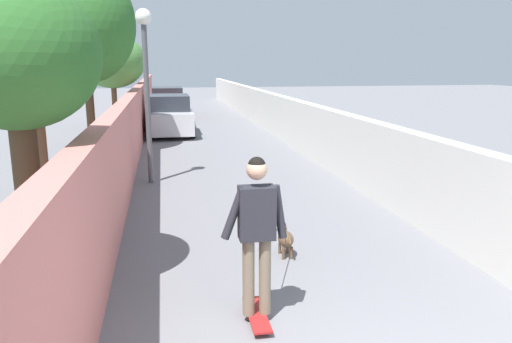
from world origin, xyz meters
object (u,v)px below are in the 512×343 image
object	(u,v)px
tree_left_far	(112,61)
car_near	(170,116)
lamp_post	(146,65)
dog	(285,238)
skateboard	(257,315)
car_far	(168,103)
tree_left_near	(84,24)
tree_left_distant	(15,59)
tree_left_mid	(33,70)
person_skateboarder	(257,224)

from	to	relation	value
tree_left_far	car_near	distance (m)	3.91
lamp_post	dog	xyz separation A→B (m)	(-4.94, -2.02, -2.45)
skateboard	car_far	size ratio (longest dim) A/B	0.18
tree_left_near	tree_left_far	bearing A→B (deg)	-1.83
tree_left_distant	tree_left_far	bearing A→B (deg)	1.58
car_near	lamp_post	bearing A→B (deg)	175.75
tree_left_far	skateboard	bearing A→B (deg)	-170.24
lamp_post	car_far	bearing A→B (deg)	-2.39
tree_left_near	car_far	distance (m)	10.75
tree_left_mid	tree_left_distant	distance (m)	4.59
skateboard	person_skateboarder	bearing A→B (deg)	-153.43
tree_left_near	car_near	distance (m)	5.44
tree_left_mid	person_skateboarder	distance (m)	6.74
dog	car_far	bearing A→B (deg)	4.19
tree_left_near	car_far	size ratio (longest dim) A/B	1.30
car_near	tree_left_distant	bearing A→B (deg)	172.32
tree_left_far	lamp_post	world-z (taller)	tree_left_far
skateboard	lamp_post	bearing A→B (deg)	10.68
car_near	car_far	size ratio (longest dim) A/B	0.90
lamp_post	tree_left_near	bearing A→B (deg)	22.96
tree_left_near	dog	bearing A→B (deg)	-157.45
tree_left_near	lamp_post	distance (m)	4.95
tree_left_far	tree_left_distant	xyz separation A→B (m)	(-16.00, -0.44, -0.04)
tree_left_mid	tree_left_distant	bearing A→B (deg)	-168.83
person_skateboarder	car_near	distance (m)	14.79
person_skateboarder	car_near	size ratio (longest dim) A/B	0.45
lamp_post	car_near	bearing A→B (deg)	-4.25
car_near	person_skateboarder	bearing A→B (deg)	-177.44
tree_left_mid	tree_left_distant	world-z (taller)	tree_left_distant
tree_left_far	car_far	world-z (taller)	tree_left_far
tree_left_far	car_far	xyz separation A→B (m)	(3.97, -2.28, -2.13)
car_far	lamp_post	bearing A→B (deg)	177.61
lamp_post	person_skateboarder	world-z (taller)	lamp_post
car_near	skateboard	bearing A→B (deg)	-177.44
tree_left_mid	tree_left_distant	xyz separation A→B (m)	(-4.50, -0.89, 0.17)
tree_left_mid	tree_left_far	world-z (taller)	tree_left_far
lamp_post	dog	bearing A→B (deg)	-157.81
skateboard	car_near	world-z (taller)	car_near
tree_left_far	tree_left_distant	distance (m)	16.01
lamp_post	car_far	world-z (taller)	lamp_post
tree_left_near	dog	xyz separation A→B (m)	(-9.37, -3.89, -3.62)
tree_left_mid	car_far	bearing A→B (deg)	-10.01
tree_left_distant	car_far	distance (m)	20.16
dog	car_far	xyz separation A→B (m)	(19.34, 1.42, 0.44)
dog	person_skateboarder	bearing A→B (deg)	156.64
tree_left_distant	skateboard	bearing A→B (deg)	-114.05
tree_left_far	tree_left_distant	size ratio (longest dim) A/B	1.08
tree_left_mid	skateboard	xyz separation A→B (m)	(-5.62, -3.39, -2.57)
person_skateboarder	lamp_post	bearing A→B (deg)	10.68
car_near	car_far	bearing A→B (deg)	0.00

